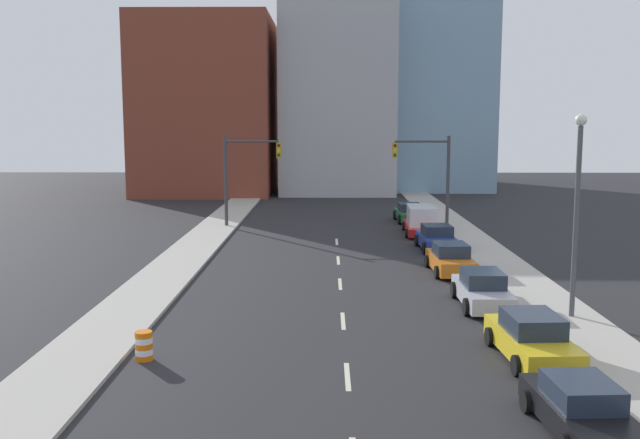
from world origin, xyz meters
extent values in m
cube|color=#ADA89E|center=(-8.65, 48.46, 0.07)|extent=(2.92, 96.92, 0.14)
cube|color=#ADA89E|center=(8.65, 48.46, 0.07)|extent=(2.92, 96.92, 0.14)
cube|color=beige|center=(0.00, 12.88, 0.00)|extent=(0.16, 2.40, 0.01)
cube|color=beige|center=(0.00, 18.94, 0.00)|extent=(0.16, 2.40, 0.01)
cube|color=beige|center=(0.00, 25.25, 0.00)|extent=(0.16, 2.40, 0.01)
cube|color=beige|center=(0.00, 31.06, 0.00)|extent=(0.16, 2.40, 0.01)
cube|color=beige|center=(0.00, 37.23, 0.00)|extent=(0.16, 2.40, 0.01)
cube|color=brown|center=(-13.48, 69.90, 9.24)|extent=(14.00, 16.00, 18.47)
cube|color=#A8A8AD|center=(0.42, 73.90, 10.37)|extent=(12.00, 20.00, 20.74)
cube|color=#7A9EB7|center=(10.96, 77.90, 20.84)|extent=(13.00, 20.00, 41.68)
cylinder|color=#38383D|center=(-7.96, 43.50, 3.32)|extent=(0.24, 0.24, 6.64)
cylinder|color=#38383D|center=(-6.03, 43.50, 6.24)|extent=(3.86, 0.16, 0.16)
cube|color=#B79319|center=(-4.09, 43.50, 5.61)|extent=(0.34, 0.32, 1.10)
cylinder|color=#4C0C0C|center=(-4.09, 43.33, 5.95)|extent=(0.22, 0.04, 0.22)
cylinder|color=yellow|center=(-4.09, 43.33, 5.61)|extent=(0.22, 0.04, 0.22)
cylinder|color=#0C3F14|center=(-4.09, 43.33, 5.27)|extent=(0.22, 0.04, 0.22)
cylinder|color=#38383D|center=(8.09, 43.50, 3.32)|extent=(0.24, 0.24, 6.64)
cylinder|color=#38383D|center=(6.16, 43.50, 6.24)|extent=(3.86, 0.16, 0.16)
cube|color=#B79319|center=(4.23, 43.50, 5.61)|extent=(0.34, 0.32, 1.10)
cylinder|color=#4C0C0C|center=(4.23, 43.33, 5.95)|extent=(0.22, 0.04, 0.22)
cylinder|color=yellow|center=(4.23, 43.33, 5.61)|extent=(0.22, 0.04, 0.22)
cylinder|color=#0C3F14|center=(4.23, 43.33, 5.27)|extent=(0.22, 0.04, 0.22)
cylinder|color=orange|center=(-6.53, 14.31, 0.10)|extent=(0.56, 0.56, 0.19)
cylinder|color=white|center=(-6.53, 14.31, 0.29)|extent=(0.56, 0.56, 0.19)
cylinder|color=orange|center=(-6.53, 14.31, 0.47)|extent=(0.56, 0.56, 0.19)
cylinder|color=white|center=(-6.53, 14.31, 0.67)|extent=(0.56, 0.56, 0.19)
cylinder|color=orange|center=(-6.53, 14.31, 0.85)|extent=(0.56, 0.56, 0.19)
cylinder|color=#4C4C51|center=(8.90, 19.22, 3.75)|extent=(0.20, 0.20, 7.49)
sphere|color=white|center=(8.90, 19.22, 7.71)|extent=(0.44, 0.44, 0.44)
cube|color=black|center=(5.64, 8.99, 0.48)|extent=(1.96, 4.34, 0.62)
cube|color=#1E2838|center=(5.64, 8.99, 1.07)|extent=(1.62, 2.00, 0.57)
cylinder|color=black|center=(4.68, 10.25, 0.31)|extent=(0.26, 0.63, 0.61)
cylinder|color=black|center=(6.45, 10.36, 0.31)|extent=(0.26, 0.63, 0.61)
cube|color=gold|center=(6.00, 14.51, 0.53)|extent=(2.07, 4.81, 0.71)
cube|color=#1E2838|center=(6.00, 14.51, 1.21)|extent=(1.71, 2.21, 0.64)
cylinder|color=black|center=(4.98, 15.92, 0.32)|extent=(0.25, 0.65, 0.64)
cylinder|color=black|center=(6.86, 16.02, 0.32)|extent=(0.25, 0.65, 0.64)
cylinder|color=black|center=(5.14, 13.00, 0.32)|extent=(0.25, 0.65, 0.64)
cylinder|color=black|center=(7.02, 13.10, 0.32)|extent=(0.25, 0.65, 0.64)
cube|color=#B2B2BC|center=(5.85, 21.19, 0.54)|extent=(1.78, 4.65, 0.69)
cube|color=#1E2838|center=(5.85, 21.19, 1.20)|extent=(1.56, 2.09, 0.64)
cylinder|color=black|center=(4.93, 22.63, 0.35)|extent=(0.22, 0.71, 0.71)
cylinder|color=black|center=(6.77, 22.62, 0.35)|extent=(0.22, 0.71, 0.71)
cylinder|color=black|center=(4.93, 19.75, 0.35)|extent=(0.22, 0.71, 0.71)
cylinder|color=black|center=(6.76, 19.74, 0.35)|extent=(0.22, 0.71, 0.71)
cube|color=orange|center=(5.68, 27.88, 0.53)|extent=(1.98, 4.52, 0.70)
cube|color=#1E2838|center=(5.68, 27.88, 1.20)|extent=(1.67, 2.06, 0.64)
cylinder|color=black|center=(4.68, 29.22, 0.32)|extent=(0.24, 0.65, 0.64)
cylinder|color=black|center=(6.57, 29.29, 0.32)|extent=(0.24, 0.65, 0.64)
cylinder|color=black|center=(4.78, 26.46, 0.32)|extent=(0.24, 0.65, 0.64)
cylinder|color=black|center=(6.67, 26.53, 0.32)|extent=(0.24, 0.65, 0.64)
cube|color=navy|center=(5.96, 34.39, 0.54)|extent=(2.05, 4.43, 0.69)
cube|color=#1E2838|center=(5.96, 34.39, 1.20)|extent=(1.73, 2.02, 0.64)
cylinder|color=black|center=(4.94, 35.69, 0.35)|extent=(0.25, 0.70, 0.69)
cylinder|color=black|center=(6.88, 35.77, 0.35)|extent=(0.25, 0.70, 0.69)
cylinder|color=black|center=(5.05, 33.00, 0.35)|extent=(0.25, 0.70, 0.69)
cylinder|color=black|center=(6.99, 33.08, 0.35)|extent=(0.25, 0.70, 0.69)
cube|color=red|center=(5.83, 40.53, 0.42)|extent=(2.35, 5.66, 0.51)
cube|color=silver|center=(5.82, 40.25, 1.31)|extent=(2.00, 3.54, 1.27)
cylinder|color=black|center=(4.84, 42.30, 0.30)|extent=(0.25, 0.62, 0.61)
cylinder|color=black|center=(6.99, 42.20, 0.30)|extent=(0.25, 0.62, 0.61)
cylinder|color=black|center=(4.68, 38.85, 0.30)|extent=(0.25, 0.62, 0.61)
cylinder|color=black|center=(6.83, 38.75, 0.30)|extent=(0.25, 0.62, 0.61)
cube|color=#1E6033|center=(5.74, 46.55, 0.51)|extent=(2.03, 4.51, 0.63)
cube|color=#1E2838|center=(5.74, 46.55, 1.13)|extent=(1.71, 2.06, 0.60)
cylinder|color=black|center=(4.72, 47.89, 0.35)|extent=(0.25, 0.71, 0.70)
cylinder|color=black|center=(6.65, 47.96, 0.35)|extent=(0.25, 0.71, 0.70)
cylinder|color=black|center=(4.82, 45.14, 0.35)|extent=(0.25, 0.71, 0.70)
cylinder|color=black|center=(6.75, 45.21, 0.35)|extent=(0.25, 0.71, 0.70)
camera|label=1|loc=(-0.62, -7.82, 7.65)|focal=40.00mm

